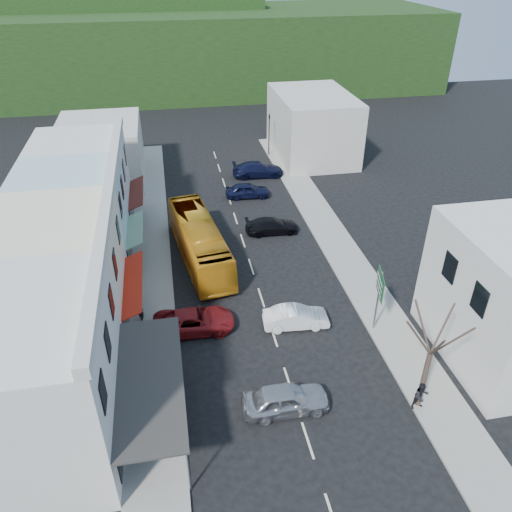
# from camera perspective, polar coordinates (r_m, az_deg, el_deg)

# --- Properties ---
(ground) EXTENTS (120.00, 120.00, 0.00)m
(ground) POSITION_cam_1_polar(r_m,az_deg,el_deg) (31.95, 2.01, -9.02)
(ground) COLOR black
(ground) RESTS_ON ground
(sidewalk_left) EXTENTS (3.00, 52.00, 0.15)m
(sidewalk_left) POSITION_cam_1_polar(r_m,az_deg,el_deg) (39.47, -11.86, -0.63)
(sidewalk_left) COLOR gray
(sidewalk_left) RESTS_ON ground
(sidewalk_right) EXTENTS (3.00, 52.00, 0.15)m
(sidewalk_right) POSITION_cam_1_polar(r_m,az_deg,el_deg) (41.52, 9.20, 1.44)
(sidewalk_right) COLOR gray
(sidewalk_right) RESTS_ON ground
(shopfront_row) EXTENTS (8.25, 30.00, 8.00)m
(shopfront_row) POSITION_cam_1_polar(r_m,az_deg,el_deg) (33.84, -20.94, -0.40)
(shopfront_row) COLOR silver
(shopfront_row) RESTS_ON ground
(distant_block_left) EXTENTS (8.00, 10.00, 6.00)m
(distant_block_left) POSITION_cam_1_polar(r_m,az_deg,el_deg) (53.90, -17.24, 11.25)
(distant_block_left) COLOR #B7B2A8
(distant_block_left) RESTS_ON ground
(distant_block_right) EXTENTS (8.00, 12.00, 7.00)m
(distant_block_right) POSITION_cam_1_polar(r_m,az_deg,el_deg) (58.56, 6.46, 14.62)
(distant_block_right) COLOR #B7B2A8
(distant_block_right) RESTS_ON ground
(hillside) EXTENTS (80.00, 26.00, 14.00)m
(hillside) POSITION_cam_1_polar(r_m,az_deg,el_deg) (89.71, -8.58, 22.76)
(hillside) COLOR black
(hillside) RESTS_ON ground
(bus) EXTENTS (4.08, 11.83, 3.10)m
(bus) POSITION_cam_1_polar(r_m,az_deg,el_deg) (38.56, -6.50, 1.63)
(bus) COLOR orange
(bus) RESTS_ON ground
(car_silver) EXTENTS (4.41, 1.82, 1.40)m
(car_silver) POSITION_cam_1_polar(r_m,az_deg,el_deg) (27.27, 3.41, -16.13)
(car_silver) COLOR #B4B4B9
(car_silver) RESTS_ON ground
(car_white) EXTENTS (4.52, 2.12, 1.40)m
(car_white) POSITION_cam_1_polar(r_m,az_deg,el_deg) (32.27, 4.58, -7.00)
(car_white) COLOR white
(car_white) RESTS_ON ground
(car_red) EXTENTS (4.63, 1.98, 1.40)m
(car_red) POSITION_cam_1_polar(r_m,az_deg,el_deg) (32.11, -7.07, -7.41)
(car_red) COLOR maroon
(car_red) RESTS_ON ground
(car_black_near) EXTENTS (4.55, 1.95, 1.40)m
(car_black_near) POSITION_cam_1_polar(r_m,az_deg,el_deg) (42.39, 1.84, 3.53)
(car_black_near) COLOR black
(car_black_near) RESTS_ON ground
(car_navy_mid) EXTENTS (4.51, 2.09, 1.40)m
(car_navy_mid) POSITION_cam_1_polar(r_m,az_deg,el_deg) (48.59, -0.99, 7.49)
(car_navy_mid) COLOR black
(car_navy_mid) RESTS_ON ground
(car_navy_far) EXTENTS (4.58, 2.04, 1.40)m
(car_navy_far) POSITION_cam_1_polar(r_m,az_deg,el_deg) (53.27, 0.22, 9.79)
(car_navy_far) COLOR black
(car_navy_far) RESTS_ON ground
(pedestrian_left) EXTENTS (0.61, 0.71, 1.70)m
(pedestrian_left) POSITION_cam_1_polar(r_m,az_deg,el_deg) (33.09, -13.03, -6.06)
(pedestrian_left) COLOR black
(pedestrian_left) RESTS_ON sidewalk_left
(pedestrian_right) EXTENTS (0.75, 0.53, 1.70)m
(pedestrian_right) POSITION_cam_1_polar(r_m,az_deg,el_deg) (28.36, 18.35, -14.94)
(pedestrian_right) COLOR black
(pedestrian_right) RESTS_ON sidewalk_right
(direction_sign) EXTENTS (1.12, 2.10, 4.44)m
(direction_sign) POSITION_cam_1_polar(r_m,az_deg,el_deg) (31.84, 13.72, -5.13)
(direction_sign) COLOR #125327
(direction_sign) RESTS_ON ground
(street_tree) EXTENTS (3.88, 3.88, 7.53)m
(street_tree) POSITION_cam_1_polar(r_m,az_deg,el_deg) (26.63, 19.28, -10.52)
(street_tree) COLOR #392A23
(street_tree) RESTS_ON ground
(traffic_signal) EXTENTS (0.81, 1.14, 4.91)m
(traffic_signal) POSITION_cam_1_polar(r_m,az_deg,el_deg) (58.32, 1.50, 13.65)
(traffic_signal) COLOR black
(traffic_signal) RESTS_ON ground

